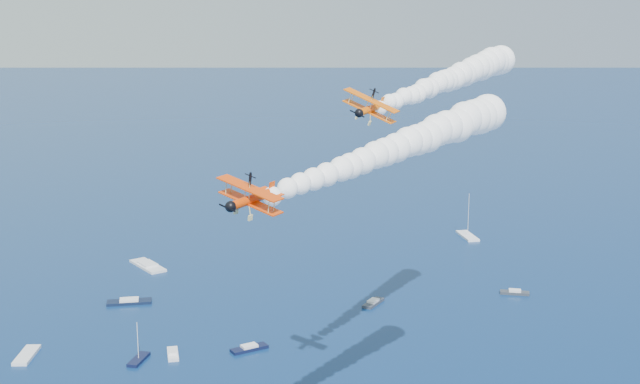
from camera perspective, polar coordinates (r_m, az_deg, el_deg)
name	(u,v)px	position (r m, az deg, el deg)	size (l,w,h in m)	color
biplane_lead	(371,109)	(128.91, 3.39, 5.56)	(8.07, 9.05, 5.45)	#EB5C04
biplane_trail	(252,199)	(95.67, -4.55, -0.47)	(7.79, 8.74, 5.26)	#E43C04
smoke_trail_lead	(448,79)	(154.68, 8.57, 7.44)	(48.76, 35.35, 10.30)	white
smoke_trail_trail	(398,146)	(117.56, 5.20, 3.07)	(52.10, 29.76, 10.30)	white
spectator_boats	(99,343)	(202.02, -14.55, -9.74)	(227.29, 165.88, 0.70)	white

